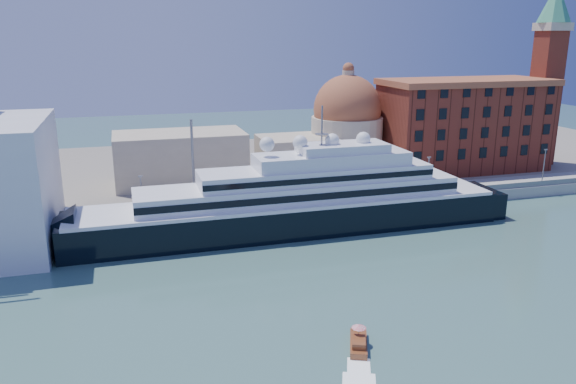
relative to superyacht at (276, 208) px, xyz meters
name	(u,v)px	position (x,y,z in m)	size (l,w,h in m)	color
ground	(355,277)	(6.16, -23.00, -4.73)	(400.00, 400.00, 0.00)	#3A645E
quay	(291,207)	(6.16, 11.00, -3.48)	(180.00, 10.00, 2.50)	gray
land	(248,166)	(6.16, 52.00, -3.73)	(260.00, 72.00, 2.00)	slate
quay_fence	(297,204)	(6.16, 6.50, -1.63)	(180.00, 0.10, 1.20)	slate
superyacht	(276,208)	(0.00, 0.00, 0.00)	(91.69, 12.71, 27.40)	black
water_taxi	(359,343)	(-1.47, -42.01, -4.06)	(4.09, 6.19, 2.80)	maroon
warehouse	(464,124)	(58.16, 29.00, 9.06)	(43.00, 19.00, 23.25)	maroon
campanile	(548,63)	(82.16, 29.00, 24.03)	(8.40, 8.40, 47.00)	maroon
church	(288,140)	(12.55, 34.72, 6.18)	(66.00, 18.00, 25.50)	beige
lamp_posts	(232,173)	(-6.51, 9.27, 5.11)	(120.80, 2.40, 18.00)	slate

